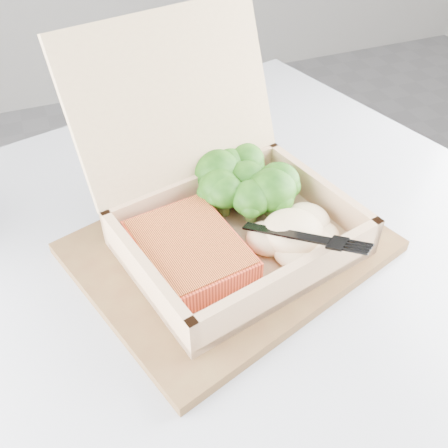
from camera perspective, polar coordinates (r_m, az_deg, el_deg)
name	(u,v)px	position (r m, az deg, el deg)	size (l,w,h in m)	color
cafe_table	(226,405)	(0.67, 0.19, -19.94)	(1.03, 1.03, 0.75)	black
serving_tray	(229,247)	(0.55, 0.62, -2.65)	(0.31, 0.25, 0.01)	brown
takeout_container	(217,191)	(0.54, -0.78, 3.82)	(0.28, 0.29, 0.21)	tan
salmon_fillet	(189,251)	(0.51, -3.98, -3.11)	(0.10, 0.13, 0.03)	#F65730
broccoli_pile	(246,183)	(0.58, 2.58, 4.66)	(0.13, 0.13, 0.05)	#34781A
mashed_potatoes	(293,232)	(0.53, 7.85, -0.88)	(0.11, 0.09, 0.04)	beige
plastic_fork	(270,226)	(0.51, 5.23, -0.28)	(0.09, 0.12, 0.03)	black
receipt	(177,161)	(0.70, -5.38, 7.22)	(0.07, 0.13, 0.00)	white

